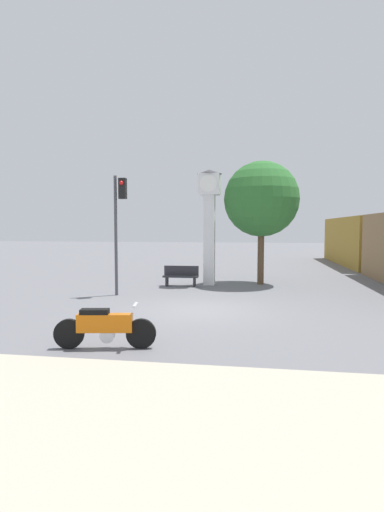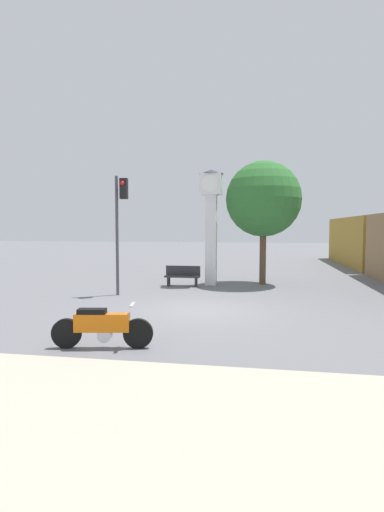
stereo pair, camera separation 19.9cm
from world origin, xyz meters
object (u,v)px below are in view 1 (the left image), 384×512
object	(u,v)px
traffic_light	(119,214)
street_tree	(261,199)
clock_tower	(209,210)
bench	(181,275)
motorcycle	(105,327)

from	to	relation	value
traffic_light	street_tree	xyz separation A→B (m)	(5.54, 4.01, 0.79)
clock_tower	traffic_light	bearing A→B (deg)	-132.75
street_tree	bench	world-z (taller)	street_tree
bench	motorcycle	bearing A→B (deg)	-89.60
motorcycle	clock_tower	xyz separation A→B (m)	(1.17, 10.17, 3.01)
clock_tower	street_tree	xyz separation A→B (m)	(2.37, 0.58, 0.50)
traffic_light	bench	distance (m)	4.37
motorcycle	traffic_light	size ratio (longest dim) A/B	0.48
street_tree	bench	xyz separation A→B (m)	(-3.61, -1.17, -3.50)
clock_tower	bench	distance (m)	3.30
street_tree	traffic_light	bearing A→B (deg)	-144.12
clock_tower	bench	xyz separation A→B (m)	(-1.24, -0.59, -3.00)
motorcycle	bench	size ratio (longest dim) A/B	1.40
clock_tower	traffic_light	world-z (taller)	clock_tower
street_tree	bench	distance (m)	5.17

